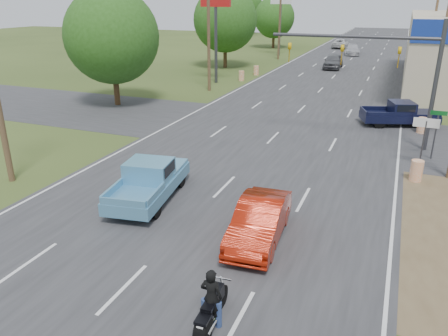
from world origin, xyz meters
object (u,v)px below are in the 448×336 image
at_px(distant_car_grey, 333,61).
at_px(blue_pickup, 150,180).
at_px(red_convertible, 259,221).
at_px(navy_pickup, 401,114).
at_px(motorcycle, 211,312).
at_px(rider, 211,300).
at_px(distant_car_white, 340,44).
at_px(distant_car_silver, 352,50).

bearing_deg(distant_car_grey, blue_pickup, -93.34).
relative_size(red_convertible, navy_pickup, 0.85).
xyz_separation_m(motorcycle, rider, (-0.00, 0.05, 0.34)).
xyz_separation_m(rider, distant_car_grey, (-4.04, 46.40, 0.05)).
bearing_deg(navy_pickup, distant_car_white, 173.61).
bearing_deg(distant_car_silver, motorcycle, -93.24).
bearing_deg(motorcycle, distant_car_white, 93.02).
distance_m(motorcycle, distant_car_grey, 46.63).
distance_m(motorcycle, rider, 0.34).
bearing_deg(distant_car_white, navy_pickup, 99.03).
distance_m(rider, distant_car_grey, 46.58).
xyz_separation_m(distant_car_silver, distant_car_white, (-3.06, 9.01, -0.00)).
bearing_deg(red_convertible, distant_car_white, 91.28).
distance_m(distant_car_grey, distant_car_silver, 15.23).
bearing_deg(red_convertible, blue_pickup, 159.15).
relative_size(navy_pickup, distant_car_silver, 1.01).
distance_m(red_convertible, navy_pickup, 18.23).
bearing_deg(distant_car_white, red_convertible, 92.11).
height_order(navy_pickup, distant_car_silver, navy_pickup).
height_order(distant_car_silver, distant_car_white, distant_car_silver).
bearing_deg(navy_pickup, motorcycle, -29.23).
relative_size(rider, navy_pickup, 0.31).
distance_m(rider, blue_pickup, 8.26).
height_order(rider, distant_car_silver, rider).
distance_m(distant_car_silver, distant_car_white, 9.51).
height_order(red_convertible, distant_car_white, distant_car_white).
bearing_deg(distant_car_silver, blue_pickup, -98.53).
relative_size(red_convertible, motorcycle, 2.16).
bearing_deg(navy_pickup, distant_car_silver, 172.11).
bearing_deg(navy_pickup, red_convertible, -32.40).
relative_size(red_convertible, rider, 2.77).
xyz_separation_m(motorcycle, distant_car_silver, (-3.51, 61.67, 0.29)).
distance_m(motorcycle, distant_car_silver, 61.77).
xyz_separation_m(red_convertible, navy_pickup, (4.27, 17.73, 0.09)).
height_order(rider, distant_car_grey, distant_car_grey).
height_order(motorcycle, distant_car_grey, distant_car_grey).
distance_m(red_convertible, distant_car_grey, 41.98).
distance_m(navy_pickup, distant_car_grey, 25.42).
relative_size(red_convertible, distant_car_grey, 0.89).
height_order(blue_pickup, distant_car_grey, distant_car_grey).
relative_size(blue_pickup, distant_car_grey, 1.07).
distance_m(navy_pickup, distant_car_white, 49.47).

